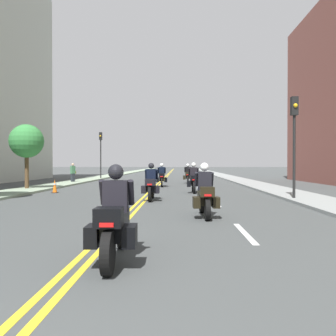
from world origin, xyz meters
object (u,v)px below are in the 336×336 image
object	(u,v)px
motorcycle_5	(188,175)
traffic_light_near	(294,129)
pedestrian_0	(73,173)
motorcycle_3	(194,181)
traffic_cone_0	(55,186)
traffic_light_far	(101,147)
street_tree_1	(27,142)
motorcycle_2	(151,185)
motorcycle_4	(162,177)
motorcycle_0	(115,223)
motorcycle_1	(205,196)

from	to	relation	value
motorcycle_5	traffic_light_near	size ratio (longest dim) A/B	0.48
traffic_light_near	pedestrian_0	xyz separation A→B (m)	(-13.84, 13.33, -2.27)
motorcycle_3	traffic_cone_0	size ratio (longest dim) A/B	2.85
traffic_light_far	street_tree_1	size ratio (longest dim) A/B	1.23
street_tree_1	motorcycle_3	bearing A→B (deg)	-8.50
motorcycle_3	street_tree_1	size ratio (longest dim) A/B	0.54
motorcycle_2	traffic_cone_0	size ratio (longest dim) A/B	2.96
motorcycle_3	motorcycle_4	bearing A→B (deg)	111.56
motorcycle_0	traffic_light_far	xyz separation A→B (m)	(-7.13, 30.35, 2.74)
traffic_light_near	pedestrian_0	size ratio (longest dim) A/B	2.72
traffic_light_near	street_tree_1	distance (m)	15.27
traffic_light_far	traffic_cone_0	bearing A→B (deg)	-85.55
street_tree_1	traffic_light_far	bearing A→B (deg)	86.07
motorcycle_1	traffic_cone_0	world-z (taller)	motorcycle_1
motorcycle_2	motorcycle_4	xyz separation A→B (m)	(0.01, 9.23, 0.00)
motorcycle_1	motorcycle_5	xyz separation A→B (m)	(-0.02, 18.20, 0.00)
traffic_cone_0	motorcycle_0	bearing A→B (deg)	-66.33
motorcycle_2	motorcycle_5	size ratio (longest dim) A/B	1.04
motorcycle_2	motorcycle_0	bearing A→B (deg)	-89.03
motorcycle_1	pedestrian_0	size ratio (longest dim) A/B	1.32
motorcycle_1	motorcycle_3	xyz separation A→B (m)	(0.05, 8.78, 0.02)
motorcycle_1	traffic_light_far	size ratio (longest dim) A/B	0.45
motorcycle_0	motorcycle_3	world-z (taller)	motorcycle_3
traffic_cone_0	traffic_light_near	xyz separation A→B (m)	(11.86, -3.66, 2.75)
motorcycle_5	traffic_cone_0	bearing A→B (deg)	-125.70
traffic_cone_0	traffic_light_far	xyz separation A→B (m)	(-1.33, 17.13, 3.00)
traffic_light_near	street_tree_1	world-z (taller)	traffic_light_near
traffic_cone_0	street_tree_1	size ratio (longest dim) A/B	0.19
motorcycle_1	street_tree_1	bearing A→B (deg)	132.38
motorcycle_0	pedestrian_0	bearing A→B (deg)	106.73
motorcycle_0	street_tree_1	size ratio (longest dim) A/B	0.57
traffic_light_near	traffic_light_far	size ratio (longest dim) A/B	0.92
traffic_cone_0	pedestrian_0	bearing A→B (deg)	101.57
motorcycle_2	traffic_light_far	distance (m)	22.16
motorcycle_4	traffic_light_far	bearing A→B (deg)	117.74
motorcycle_3	motorcycle_0	bearing A→B (deg)	-97.81
motorcycle_5	traffic_cone_0	xyz separation A→B (m)	(-7.60, -9.76, -0.27)
pedestrian_0	traffic_light_far	bearing A→B (deg)	29.55
motorcycle_1	street_tree_1	world-z (taller)	street_tree_1
traffic_cone_0	traffic_light_near	size ratio (longest dim) A/B	0.17
motorcycle_2	traffic_light_near	bearing A→B (deg)	0.66
traffic_light_far	motorcycle_1	bearing A→B (deg)	-70.70
motorcycle_3	motorcycle_4	distance (m)	5.54
motorcycle_5	traffic_light_far	distance (m)	11.90
motorcycle_5	traffic_light_far	world-z (taller)	traffic_light_far
motorcycle_2	motorcycle_5	world-z (taller)	motorcycle_2
motorcycle_4	pedestrian_0	xyz separation A→B (m)	(-7.62, 4.18, 0.19)
motorcycle_0	traffic_cone_0	world-z (taller)	motorcycle_0
motorcycle_2	traffic_cone_0	bearing A→B (deg)	146.36
motorcycle_0	motorcycle_4	distance (m)	18.71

